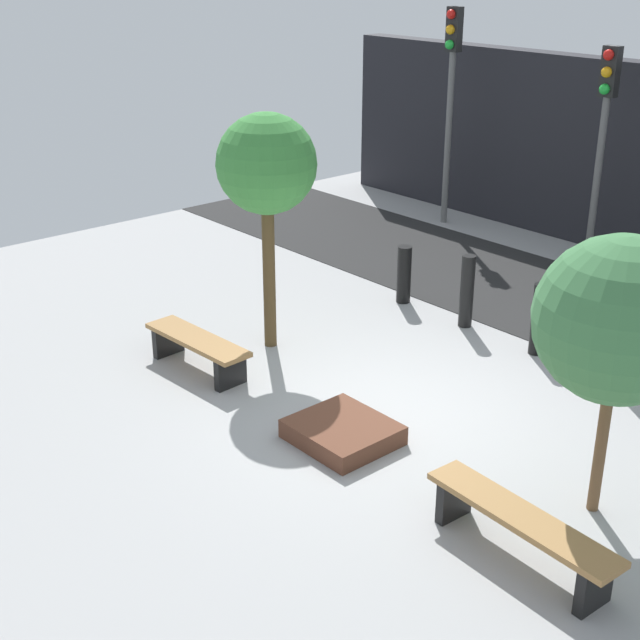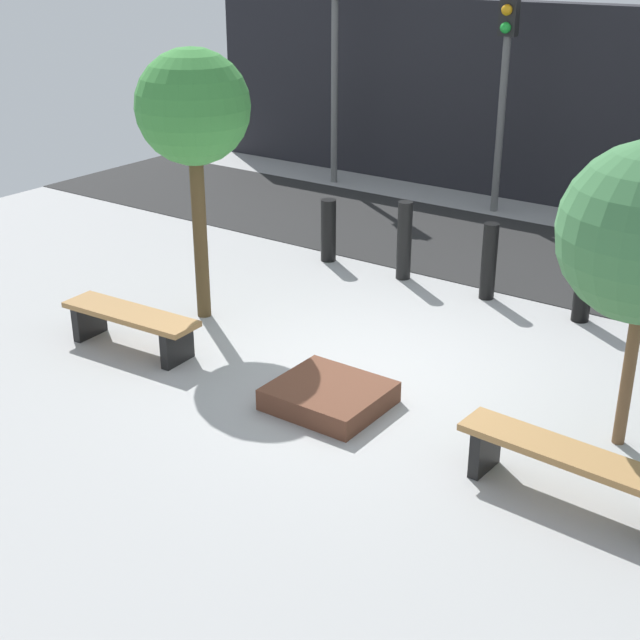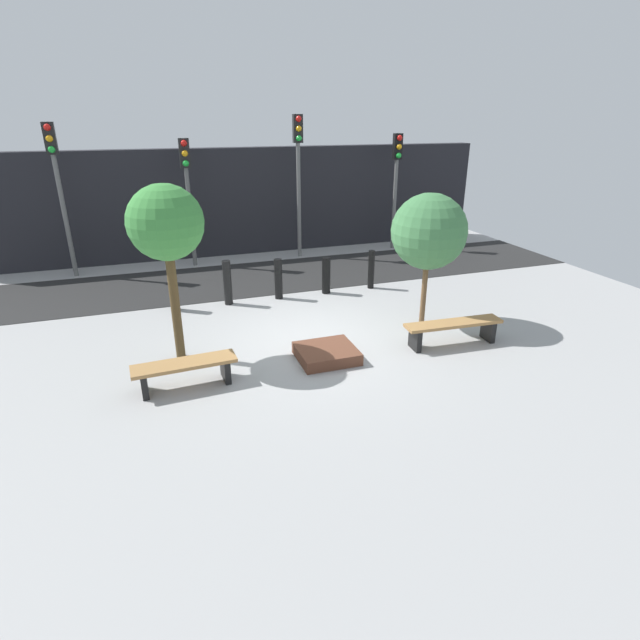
# 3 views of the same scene
# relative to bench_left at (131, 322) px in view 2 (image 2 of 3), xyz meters

# --- Properties ---
(ground_plane) EXTENTS (18.00, 18.00, 0.00)m
(ground_plane) POSITION_rel_bench_left_xyz_m (2.52, 1.06, -0.32)
(ground_plane) COLOR #9D9D9D
(road_strip) EXTENTS (18.00, 3.09, 0.01)m
(road_strip) POSITION_rel_bench_left_xyz_m (2.52, 5.45, -0.32)
(road_strip) COLOR #242424
(road_strip) RESTS_ON ground
(building_facade) EXTENTS (16.20, 0.50, 3.24)m
(building_facade) POSITION_rel_bench_left_xyz_m (2.52, 8.36, 1.30)
(building_facade) COLOR black
(building_facade) RESTS_ON ground
(bench_left) EXTENTS (1.69, 0.53, 0.45)m
(bench_left) POSITION_rel_bench_left_xyz_m (0.00, 0.00, 0.00)
(bench_left) COLOR black
(bench_left) RESTS_ON ground
(bench_right) EXTENTS (1.96, 0.50, 0.47)m
(bench_right) POSITION_rel_bench_left_xyz_m (5.04, 0.00, 0.02)
(bench_right) COLOR black
(bench_right) RESTS_ON ground
(planter_bed) EXTENTS (1.05, 0.96, 0.22)m
(planter_bed) POSITION_rel_bench_left_xyz_m (2.52, 0.20, -0.21)
(planter_bed) COLOR brown
(planter_bed) RESTS_ON ground
(tree_behind_left_bench) EXTENTS (1.28, 1.28, 3.13)m
(tree_behind_left_bench) POSITION_rel_bench_left_xyz_m (0.00, 1.17, 2.13)
(tree_behind_left_bench) COLOR #4E3C21
(tree_behind_left_bench) RESTS_ON ground
(bollard_far_left) EXTENTS (0.21, 0.21, 0.88)m
(bollard_far_left) POSITION_rel_bench_left_xyz_m (0.07, 3.66, 0.12)
(bollard_far_left) COLOR black
(bollard_far_left) RESTS_ON ground
(bollard_left) EXTENTS (0.19, 0.19, 1.05)m
(bollard_left) POSITION_rel_bench_left_xyz_m (1.30, 3.66, 0.21)
(bollard_left) COLOR black
(bollard_left) RESTS_ON ground
(bollard_center) EXTENTS (0.19, 0.19, 0.98)m
(bollard_center) POSITION_rel_bench_left_xyz_m (2.52, 3.66, 0.17)
(bollard_center) COLOR black
(bollard_center) RESTS_ON ground
(bollard_right) EXTENTS (0.21, 0.21, 0.92)m
(bollard_right) POSITION_rel_bench_left_xyz_m (3.74, 3.66, 0.14)
(bollard_right) COLOR black
(bollard_right) RESTS_ON ground
(traffic_light_west) EXTENTS (0.28, 0.27, 3.99)m
(traffic_light_west) POSITION_rel_bench_left_xyz_m (-2.36, 7.28, 2.42)
(traffic_light_west) COLOR #5E5E5E
(traffic_light_west) RESTS_ON ground
(traffic_light_mid_west) EXTENTS (0.28, 0.27, 3.57)m
(traffic_light_mid_west) POSITION_rel_bench_left_xyz_m (0.89, 7.28, 2.15)
(traffic_light_mid_west) COLOR #5A5A5A
(traffic_light_mid_west) RESTS_ON ground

